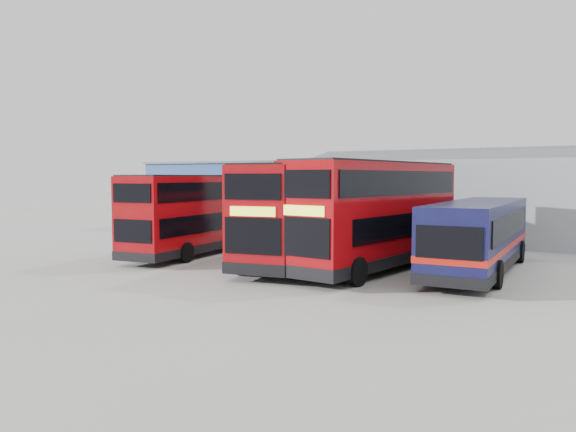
% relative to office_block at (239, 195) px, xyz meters
% --- Properties ---
extents(ground_plane, '(120.00, 120.00, 0.00)m').
position_rel_office_block_xyz_m(ground_plane, '(14.00, -17.99, -2.58)').
color(ground_plane, '#9A9A95').
rests_on(ground_plane, ground).
extents(office_block, '(12.30, 8.32, 5.12)m').
position_rel_office_block_xyz_m(office_block, '(0.00, 0.00, 0.00)').
color(office_block, navy).
rests_on(office_block, ground).
extents(maintenance_shed, '(30.50, 12.00, 5.89)m').
position_rel_office_block_xyz_m(maintenance_shed, '(22.00, 2.01, 0.02)').
color(maintenance_shed, '#91979E').
rests_on(maintenance_shed, ground).
extents(double_decker_left, '(3.28, 9.86, 4.10)m').
position_rel_office_block_xyz_m(double_decker_left, '(6.94, -13.91, -0.54)').
color(double_decker_left, '#98080D').
rests_on(double_decker_left, ground).
extents(double_decker_centre, '(4.08, 10.92, 4.52)m').
position_rel_office_block_xyz_m(double_decker_centre, '(13.18, -13.88, -0.33)').
color(double_decker_centre, '#98080D').
rests_on(double_decker_centre, ground).
extents(double_decker_right, '(4.06, 11.25, 4.66)m').
position_rel_office_block_xyz_m(double_decker_right, '(16.67, -13.58, -0.26)').
color(double_decker_right, '#98080D').
rests_on(double_decker_right, ground).
extents(single_decker_blue, '(2.86, 11.06, 2.98)m').
position_rel_office_block_xyz_m(single_decker_blue, '(20.69, -12.35, -1.10)').
color(single_decker_blue, '#0D133D').
rests_on(single_decker_blue, ground).
extents(panel_van, '(3.16, 5.08, 2.08)m').
position_rel_office_block_xyz_m(panel_van, '(-2.62, -4.36, -1.42)').
color(panel_van, white).
rests_on(panel_van, ground).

